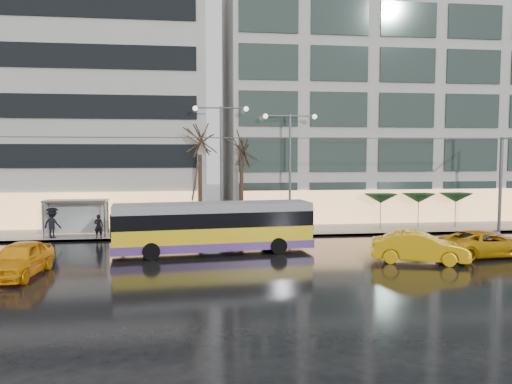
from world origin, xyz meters
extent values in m
plane|color=black|center=(0.00, 0.00, 0.00)|extent=(140.00, 140.00, 0.00)
cube|color=gray|center=(2.00, 14.00, 0.07)|extent=(80.00, 10.00, 0.15)
cube|color=slate|center=(2.00, 9.05, 0.07)|extent=(80.00, 0.10, 0.15)
cube|color=#A9A7A2|center=(19.00, 19.00, 12.65)|extent=(32.00, 14.00, 25.00)
cube|color=yellow|center=(1.17, 4.11, 1.00)|extent=(11.60, 3.51, 1.43)
cube|color=#563381|center=(1.17, 4.11, 0.52)|extent=(11.64, 3.55, 0.48)
cube|color=black|center=(1.17, 4.11, 2.05)|extent=(11.62, 3.53, 0.86)
cube|color=gray|center=(1.17, 4.11, 2.71)|extent=(11.60, 3.51, 0.48)
cube|color=black|center=(6.87, 4.68, 1.90)|extent=(0.28, 2.18, 1.24)
cube|color=black|center=(-4.54, 3.53, 1.90)|extent=(0.28, 2.18, 1.24)
cylinder|color=black|center=(4.64, 5.66, 0.48)|extent=(0.98, 0.43, 0.95)
cylinder|color=black|center=(4.88, 3.29, 0.48)|extent=(0.98, 0.43, 0.95)
cylinder|color=black|center=(-2.55, 4.93, 0.48)|extent=(0.98, 0.43, 0.95)
cylinder|color=black|center=(-2.31, 2.56, 0.48)|extent=(0.98, 0.43, 0.95)
cylinder|color=#595B60|center=(0.13, 4.91, 4.09)|extent=(0.41, 3.53, 2.50)
cylinder|color=#595B60|center=(0.08, 5.39, 4.09)|extent=(0.41, 3.53, 2.50)
cylinder|color=#595B60|center=(22.00, 8.50, 3.50)|extent=(0.24, 0.24, 7.00)
cylinder|color=#595B60|center=(1.00, 5.75, 6.80)|extent=(42.00, 0.04, 0.04)
cylinder|color=#595B60|center=(1.00, 6.25, 6.80)|extent=(42.00, 0.04, 0.04)
cube|color=#595B60|center=(-8.00, 10.50, 2.60)|extent=(4.20, 1.60, 0.12)
cube|color=silver|center=(-8.00, 11.20, 1.35)|extent=(4.00, 0.05, 2.20)
cube|color=white|center=(-10.05, 10.50, 1.35)|extent=(0.10, 1.40, 2.20)
cylinder|color=#595B60|center=(-10.00, 9.80, 1.35)|extent=(0.10, 0.10, 2.40)
cylinder|color=#595B60|center=(-10.00, 11.20, 1.35)|extent=(0.10, 0.10, 2.40)
cylinder|color=#595B60|center=(-6.00, 9.80, 1.35)|extent=(0.10, 0.10, 2.40)
cylinder|color=#595B60|center=(-6.00, 11.20, 1.35)|extent=(0.10, 0.10, 2.40)
cylinder|color=#595B60|center=(2.00, 10.80, 4.65)|extent=(0.18, 0.18, 9.00)
cylinder|color=#595B60|center=(1.10, 10.80, 9.05)|extent=(1.80, 0.10, 0.10)
cylinder|color=#595B60|center=(2.90, 10.80, 9.05)|extent=(1.80, 0.10, 0.10)
sphere|color=#FFF2CC|center=(0.20, 10.80, 9.00)|extent=(0.36, 0.36, 0.36)
sphere|color=#FFF2CC|center=(3.80, 10.80, 9.00)|extent=(0.36, 0.36, 0.36)
cylinder|color=#595B60|center=(7.00, 10.80, 4.40)|extent=(0.18, 0.18, 8.50)
cylinder|color=#595B60|center=(6.10, 10.80, 8.55)|extent=(1.80, 0.10, 0.10)
cylinder|color=#595B60|center=(7.90, 10.80, 8.55)|extent=(1.80, 0.10, 0.10)
sphere|color=#FFF2CC|center=(5.20, 10.80, 8.50)|extent=(0.36, 0.36, 0.36)
sphere|color=#FFF2CC|center=(8.80, 10.80, 8.50)|extent=(0.36, 0.36, 0.36)
cylinder|color=black|center=(0.50, 11.00, 2.95)|extent=(0.28, 0.28, 5.60)
cylinder|color=black|center=(3.50, 11.20, 2.60)|extent=(0.28, 0.28, 4.90)
cylinder|color=#595B60|center=(14.00, 11.00, 1.25)|extent=(0.06, 0.06, 2.20)
cone|color=#0E341A|center=(14.00, 11.00, 2.45)|extent=(2.50, 2.50, 0.70)
cylinder|color=#595B60|center=(17.00, 11.00, 1.25)|extent=(0.06, 0.06, 2.20)
cone|color=#0E341A|center=(17.00, 11.00, 2.45)|extent=(2.50, 2.50, 0.70)
cylinder|color=#595B60|center=(20.00, 11.00, 1.25)|extent=(0.06, 0.06, 2.20)
cone|color=#0E341A|center=(20.00, 11.00, 2.45)|extent=(2.50, 2.50, 0.70)
imported|color=#FFA60D|center=(-8.21, -0.32, 0.82)|extent=(2.35, 4.97, 1.64)
imported|color=#E4A40C|center=(11.98, 0.19, 0.82)|extent=(5.28, 3.39, 1.64)
imported|color=orange|center=(16.43, 1.18, 0.74)|extent=(5.52, 2.92, 1.48)
imported|color=#A5A5A9|center=(17.28, 1.78, 0.67)|extent=(5.16, 3.10, 1.34)
imported|color=black|center=(-6.33, 9.40, 0.96)|extent=(0.61, 0.41, 1.61)
imported|color=#CA4398|center=(-6.33, 9.40, 1.90)|extent=(1.00, 1.02, 0.88)
imported|color=black|center=(-5.15, 11.96, 1.00)|extent=(0.97, 0.84, 1.70)
imported|color=black|center=(-9.40, 9.77, 1.12)|extent=(1.43, 1.12, 1.95)
imported|color=black|center=(-9.40, 9.77, 1.90)|extent=(1.06, 1.06, 0.72)
camera|label=1|loc=(-0.02, -24.85, 5.81)|focal=35.00mm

